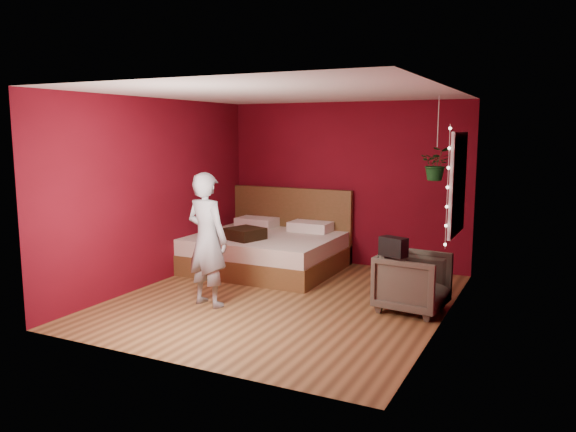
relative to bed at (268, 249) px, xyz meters
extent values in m
plane|color=olive|center=(0.95, -1.37, -0.31)|extent=(4.50, 4.50, 0.00)
cube|color=maroon|center=(0.95, 0.89, 0.99)|extent=(4.00, 0.02, 2.60)
cube|color=maroon|center=(0.95, -3.63, 0.99)|extent=(4.00, 0.02, 2.60)
cube|color=maroon|center=(-1.06, -1.37, 0.99)|extent=(0.02, 4.50, 2.60)
cube|color=maroon|center=(2.96, -1.37, 0.99)|extent=(0.02, 4.50, 2.60)
cube|color=silver|center=(0.95, -1.37, 2.30)|extent=(4.00, 4.50, 0.02)
cube|color=white|center=(2.92, -0.47, 1.19)|extent=(0.04, 0.97, 1.27)
cube|color=black|center=(2.91, -0.47, 1.19)|extent=(0.02, 0.85, 1.15)
cube|color=white|center=(2.90, -0.47, 1.19)|extent=(0.03, 0.05, 1.15)
cube|color=white|center=(2.90, -0.47, 1.19)|extent=(0.03, 0.85, 0.05)
cylinder|color=silver|center=(2.89, -1.00, 1.19)|extent=(0.01, 0.01, 1.45)
sphere|color=#FFF2CC|center=(2.89, -1.00, 0.51)|extent=(0.04, 0.04, 0.04)
sphere|color=#FFF2CC|center=(2.89, -1.00, 0.74)|extent=(0.04, 0.04, 0.04)
sphere|color=#FFF2CC|center=(2.89, -1.00, 0.96)|extent=(0.04, 0.04, 0.04)
sphere|color=#FFF2CC|center=(2.89, -1.00, 1.19)|extent=(0.04, 0.04, 0.04)
sphere|color=#FFF2CC|center=(2.89, -1.00, 1.41)|extent=(0.04, 0.04, 0.04)
sphere|color=#FFF2CC|center=(2.89, -1.00, 1.64)|extent=(0.04, 0.04, 0.04)
sphere|color=#FFF2CC|center=(2.89, -1.00, 1.86)|extent=(0.04, 0.04, 0.04)
cube|color=brown|center=(0.00, -0.10, -0.16)|extent=(2.19, 1.86, 0.31)
cube|color=white|center=(0.00, -0.10, 0.11)|extent=(2.14, 1.82, 0.24)
cube|color=brown|center=(0.00, 0.78, 0.29)|extent=(2.19, 0.09, 1.20)
cube|color=white|center=(-0.49, 0.52, 0.31)|extent=(0.66, 0.42, 0.15)
cube|color=white|center=(0.49, 0.52, 0.31)|extent=(0.66, 0.42, 0.15)
imported|color=gray|center=(0.22, -1.99, 0.51)|extent=(0.67, 0.50, 1.66)
imported|color=#5C5748|center=(2.55, -1.10, 0.04)|extent=(0.85, 0.83, 0.71)
cube|color=black|center=(2.37, -1.36, 0.51)|extent=(0.35, 0.26, 0.22)
cube|color=black|center=(-0.11, -0.52, 0.32)|extent=(0.60, 0.60, 0.17)
cylinder|color=silver|center=(2.59, -0.16, 1.96)|extent=(0.01, 0.01, 0.66)
imported|color=#17511E|center=(2.59, -0.16, 1.41)|extent=(0.44, 0.39, 0.44)
camera|label=1|loc=(4.07, -7.61, 1.83)|focal=35.00mm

